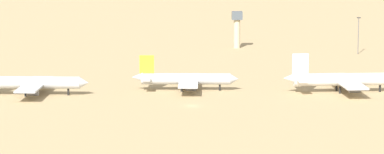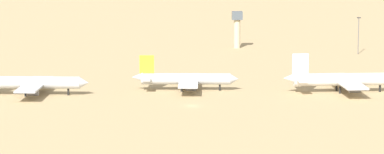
# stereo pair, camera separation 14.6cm
# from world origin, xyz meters

# --- Properties ---
(ground) EXTENTS (4000.00, 4000.00, 0.00)m
(ground) POSITION_xyz_m (0.00, 0.00, 0.00)
(ground) COLOR tan
(parked_jet_white_1) EXTENTS (41.85, 35.19, 13.83)m
(parked_jet_white_1) POSITION_xyz_m (-57.43, 22.48, 4.53)
(parked_jet_white_1) COLOR silver
(parked_jet_white_1) RESTS_ON ground
(parked_jet_yellow_2) EXTENTS (39.35, 33.01, 13.01)m
(parked_jet_yellow_2) POSITION_xyz_m (-2.08, 31.28, 4.26)
(parked_jet_yellow_2) COLOR silver
(parked_jet_yellow_2) RESTS_ON ground
(parked_jet_white_3) EXTENTS (43.40, 36.50, 14.34)m
(parked_jet_white_3) POSITION_xyz_m (54.90, 26.12, 4.70)
(parked_jet_white_3) COLOR white
(parked_jet_white_3) RESTS_ON ground
(control_tower) EXTENTS (5.20, 5.20, 18.33)m
(control_tower) POSITION_xyz_m (25.65, 158.64, 11.06)
(control_tower) COLOR #C6B793
(control_tower) RESTS_ON ground
(light_pole_west) EXTENTS (1.80, 0.50, 17.56)m
(light_pole_west) POSITION_xyz_m (81.70, 134.31, 10.02)
(light_pole_west) COLOR #59595E
(light_pole_west) RESTS_ON ground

